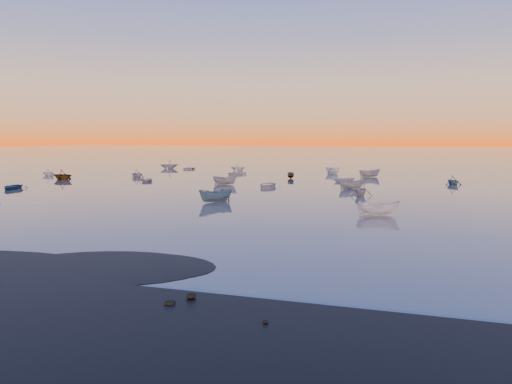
% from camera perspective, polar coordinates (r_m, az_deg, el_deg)
% --- Properties ---
extents(ground, '(600.00, 600.00, 0.00)m').
position_cam_1_polar(ground, '(125.48, 10.35, 2.80)').
color(ground, '#6C625A').
rests_on(ground, ground).
extents(mud_lobes, '(140.00, 6.00, 0.07)m').
position_cam_1_polar(mud_lobes, '(29.34, -17.02, -8.60)').
color(mud_lobes, black).
rests_on(mud_lobes, ground).
extents(moored_fleet, '(124.00, 58.00, 1.20)m').
position_cam_1_polar(moored_fleet, '(79.25, 5.85, 0.89)').
color(moored_fleet, silver).
rests_on(moored_fleet, ground).
extents(boat_near_left, '(4.87, 3.50, 1.12)m').
position_cam_1_polar(boat_near_left, '(79.41, -26.07, 0.29)').
color(boat_near_left, '#3B5D71').
rests_on(boat_near_left, ground).
extents(boat_near_center, '(2.23, 4.22, 1.39)m').
position_cam_1_polar(boat_near_center, '(48.97, 13.77, -2.60)').
color(boat_near_center, silver).
rests_on(boat_near_center, ground).
extents(boat_near_right, '(3.89, 2.09, 1.30)m').
position_cam_1_polar(boat_near_right, '(64.75, 11.88, -0.42)').
color(boat_near_right, gray).
rests_on(boat_near_right, ground).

